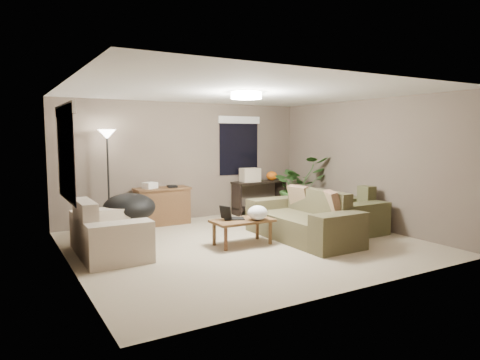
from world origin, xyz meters
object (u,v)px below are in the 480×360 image
cat_scratching_post (313,209)px  armchair (353,217)px  main_sofa (304,222)px  console_table (259,195)px  coffee_table (242,223)px  papasan_chair (129,212)px  loveseat (107,235)px  floor_lamp (107,146)px  houseplant (299,193)px  desk (162,206)px

cat_scratching_post → armchair: bearing=-99.5°
main_sofa → console_table: bearing=74.9°
main_sofa → coffee_table: 1.14m
papasan_chair → console_table: bearing=15.5°
loveseat → coffee_table: size_ratio=1.60×
armchair → papasan_chair: bearing=156.3°
main_sofa → floor_lamp: 3.87m
coffee_table → cat_scratching_post: (2.46, 1.15, -0.14)m
main_sofa → floor_lamp: bearing=139.4°
loveseat → houseplant: (4.40, 0.97, 0.23)m
armchair → papasan_chair: size_ratio=0.98×
desk → cat_scratching_post: desk is taller
main_sofa → cat_scratching_post: bearing=45.3°
loveseat → houseplant: bearing=12.4°
main_sofa → houseplant: bearing=54.3°
floor_lamp → cat_scratching_post: 4.45m
coffee_table → floor_lamp: bearing=127.1°
armchair → papasan_chair: (-3.71, 1.62, 0.17)m
coffee_table → papasan_chair: bearing=137.6°
loveseat → floor_lamp: 2.15m
desk → floor_lamp: floor_lamp is taller
loveseat → floor_lamp: bearing=75.6°
console_table → cat_scratching_post: bearing=-59.2°
main_sofa → armchair: 1.10m
console_table → papasan_chair: size_ratio=1.27×
armchair → houseplant: houseplant is taller
main_sofa → desk: size_ratio=2.00×
armchair → cat_scratching_post: size_ratio=2.00×
coffee_table → armchair: bearing=-6.9°
loveseat → console_table: loveseat is taller
armchair → console_table: bearing=99.6°
armchair → desk: 3.74m
coffee_table → papasan_chair: 2.02m
floor_lamp → desk: bearing=1.9°
papasan_chair → loveseat: bearing=-124.8°
armchair → main_sofa: bearing=176.4°
loveseat → houseplant: size_ratio=1.19×
main_sofa → console_table: main_sofa is taller
desk → papasan_chair: (-0.91, -0.85, 0.09)m
floor_lamp → houseplant: floor_lamp is taller
main_sofa → console_table: size_ratio=1.69×
papasan_chair → coffee_table: bearing=-42.4°
desk → houseplant: (2.91, -0.72, 0.15)m
cat_scratching_post → desk: bearing=160.7°
loveseat → desk: 2.25m
desk → floor_lamp: (-1.06, -0.04, 1.22)m
loveseat → cat_scratching_post: 4.57m
main_sofa → armchair: (1.10, -0.07, 0.00)m
floor_lamp → console_table: bearing=1.6°
main_sofa → papasan_chair: 3.04m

